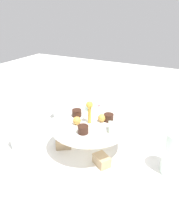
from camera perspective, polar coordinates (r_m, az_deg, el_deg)
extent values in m
plane|color=white|center=(0.67, 0.00, -10.71)|extent=(2.40, 2.40, 0.00)
cylinder|color=white|center=(0.67, 0.00, -10.37)|extent=(0.29, 0.29, 0.01)
cylinder|color=white|center=(0.62, 0.00, -3.38)|extent=(0.24, 0.24, 0.01)
cylinder|color=gold|center=(0.63, 0.00, -4.77)|extent=(0.01, 0.01, 0.16)
sphere|color=gold|center=(0.59, 0.00, 2.02)|extent=(0.02, 0.02, 0.02)
cube|color=tan|center=(0.60, 3.38, -13.15)|extent=(0.05, 0.06, 0.03)
cube|color=tan|center=(0.72, 3.88, -5.82)|extent=(0.05, 0.04, 0.03)
cube|color=tan|center=(0.67, -7.16, -8.52)|extent=(0.06, 0.06, 0.03)
cylinder|color=#E5C660|center=(0.68, 3.35, -8.54)|extent=(0.04, 0.04, 0.01)
cylinder|color=#381E14|center=(0.65, -3.51, -0.26)|extent=(0.03, 0.03, 0.02)
cylinder|color=#381E14|center=(0.56, -1.78, -4.81)|extent=(0.03, 0.03, 0.02)
cylinder|color=#381E14|center=(0.63, 5.26, -1.51)|extent=(0.03, 0.03, 0.02)
cube|color=silver|center=(0.68, 0.52, 1.28)|extent=(0.04, 0.04, 0.02)
cube|color=silver|center=(0.59, -7.30, -3.64)|extent=(0.03, 0.03, 0.02)
cube|color=silver|center=(0.57, 6.80, -4.19)|extent=(0.04, 0.04, 0.02)
sphere|color=gold|center=(0.61, -3.48, -2.37)|extent=(0.02, 0.02, 0.02)
sphere|color=gold|center=(0.62, 3.40, -1.63)|extent=(0.02, 0.02, 0.02)
cylinder|color=silver|center=(0.61, 22.65, -10.59)|extent=(0.07, 0.07, 0.12)
cylinder|color=silver|center=(0.85, -7.80, 0.54)|extent=(0.06, 0.06, 0.08)
cylinder|color=white|center=(0.89, 0.98, -0.42)|extent=(0.09, 0.09, 0.01)
cylinder|color=white|center=(0.88, 0.99, 1.05)|extent=(0.06, 0.06, 0.04)
cylinder|color=#D14C56|center=(0.88, 1.00, 2.15)|extent=(0.06, 0.06, 0.01)
cube|color=silver|center=(0.87, 15.11, -2.43)|extent=(0.08, 0.16, 0.00)
cylinder|color=silver|center=(0.70, -18.61, -6.41)|extent=(0.06, 0.06, 0.09)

